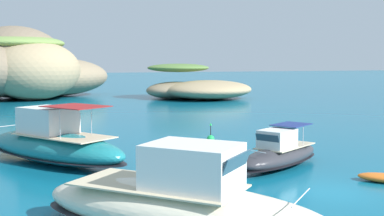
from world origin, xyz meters
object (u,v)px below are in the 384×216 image
at_px(islet_large, 8,68).
at_px(motorboat_charcoal, 280,154).
at_px(islet_small, 194,87).
at_px(motorboat_cream, 180,205).
at_px(motorboat_teal, 54,145).
at_px(channel_buoy, 211,138).

xyz_separation_m(islet_large, motorboat_charcoal, (16.45, -56.95, -4.01)).
relative_size(islet_small, motorboat_cream, 1.99).
relative_size(motorboat_teal, channel_buoy, 7.44).
height_order(motorboat_teal, motorboat_charcoal, motorboat_teal).
bearing_deg(islet_small, islet_large, 162.47).
relative_size(islet_small, motorboat_charcoal, 2.75).
bearing_deg(islet_small, channel_buoy, -106.55).
distance_m(motorboat_teal, motorboat_charcoal, 13.18).
distance_m(motorboat_cream, motorboat_teal, 14.40).
height_order(islet_large, islet_small, islet_large).
bearing_deg(islet_large, islet_small, -17.53).
bearing_deg(islet_small, motorboat_cream, -108.74).
height_order(islet_large, motorboat_cream, islet_large).
xyz_separation_m(islet_small, motorboat_teal, (-22.95, -43.21, -0.60)).
bearing_deg(islet_small, motorboat_charcoal, -102.61).
bearing_deg(channel_buoy, motorboat_teal, -161.06).
xyz_separation_m(islet_small, motorboat_charcoal, (-10.81, -48.34, -0.97)).
bearing_deg(motorboat_charcoal, islet_large, 106.12).
height_order(islet_small, motorboat_cream, islet_small).
relative_size(motorboat_teal, motorboat_charcoal, 1.47).
bearing_deg(islet_large, motorboat_teal, -85.23).
height_order(motorboat_cream, motorboat_teal, motorboat_teal).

